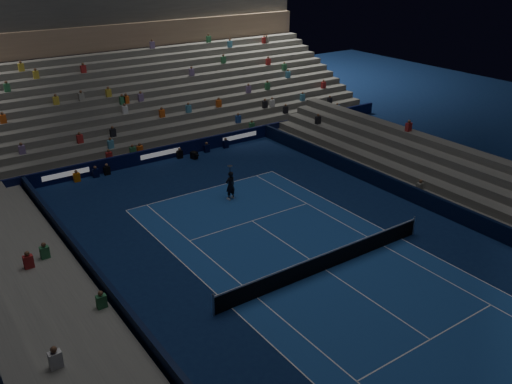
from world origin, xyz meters
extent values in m
plane|color=#0B1C46|center=(0.00, 0.00, 0.00)|extent=(90.00, 90.00, 0.00)
cube|color=navy|center=(0.00, 0.00, 0.01)|extent=(10.97, 23.77, 0.01)
cube|color=black|center=(0.00, 18.50, 0.50)|extent=(44.00, 0.25, 1.00)
cube|color=black|center=(9.70, 0.00, 0.50)|extent=(0.25, 37.00, 1.00)
cube|color=#081332|center=(-9.70, 0.00, 0.50)|extent=(0.25, 37.00, 1.00)
cube|color=#5E5E5A|center=(0.00, 19.50, 0.25)|extent=(44.00, 1.00, 0.50)
cube|color=#5E5E5A|center=(0.00, 20.50, 0.50)|extent=(44.00, 1.00, 1.00)
cube|color=#5E5E5A|center=(0.00, 21.50, 0.75)|extent=(44.00, 1.00, 1.50)
cube|color=#5E5E5A|center=(0.00, 22.50, 1.00)|extent=(44.00, 1.00, 2.00)
cube|color=#5E5E5A|center=(0.00, 23.50, 1.25)|extent=(44.00, 1.00, 2.50)
cube|color=#5E5E5A|center=(0.00, 24.50, 1.50)|extent=(44.00, 1.00, 3.00)
cube|color=#5E5E5A|center=(0.00, 25.50, 1.75)|extent=(44.00, 1.00, 3.50)
cube|color=#5E5E5A|center=(0.00, 26.50, 2.00)|extent=(44.00, 1.00, 4.00)
cube|color=#5E5E5A|center=(0.00, 27.50, 2.25)|extent=(44.00, 1.00, 4.50)
cube|color=#5E5E5A|center=(0.00, 28.50, 2.50)|extent=(44.00, 1.00, 5.00)
cube|color=#5E5E5A|center=(0.00, 29.50, 2.75)|extent=(44.00, 1.00, 5.50)
cube|color=#5E5E5A|center=(0.00, 30.50, 3.00)|extent=(44.00, 1.00, 6.00)
cube|color=#907259|center=(0.00, 31.60, 7.10)|extent=(44.00, 0.60, 2.20)
cube|color=#41413F|center=(0.00, 33.00, 9.70)|extent=(44.00, 2.40, 3.00)
cube|color=#5E5E5A|center=(10.50, 0.00, 0.25)|extent=(1.00, 37.00, 0.50)
cube|color=#5E5E5A|center=(11.50, 0.00, 0.50)|extent=(1.00, 37.00, 1.00)
cube|color=#5E5E5A|center=(12.50, 0.00, 0.75)|extent=(1.00, 37.00, 1.50)
cube|color=#5E5E5A|center=(13.50, 0.00, 1.00)|extent=(1.00, 37.00, 2.00)
cube|color=#5E5E5A|center=(14.50, 0.00, 1.25)|extent=(1.00, 37.00, 2.50)
cube|color=slate|center=(-10.50, 0.00, 0.25)|extent=(1.00, 37.00, 0.50)
cube|color=slate|center=(-11.50, 0.00, 0.50)|extent=(1.00, 37.00, 1.00)
cube|color=slate|center=(-12.50, 0.00, 0.75)|extent=(1.00, 37.00, 1.50)
cube|color=slate|center=(-13.50, 0.00, 1.00)|extent=(1.00, 37.00, 2.00)
cube|color=slate|center=(-14.50, 0.00, 1.25)|extent=(1.00, 37.00, 2.50)
cylinder|color=#B2B2B7|center=(-6.40, 0.00, 0.55)|extent=(0.10, 0.10, 1.10)
cylinder|color=#B2B2B7|center=(6.40, 0.00, 0.55)|extent=(0.10, 0.10, 1.10)
cube|color=black|center=(0.00, 0.00, 0.45)|extent=(12.80, 0.03, 0.90)
cube|color=white|center=(0.00, 0.00, 0.94)|extent=(12.80, 0.04, 0.08)
imported|color=black|center=(0.62, 9.70, 0.93)|extent=(0.72, 0.51, 1.85)
cube|color=black|center=(2.22, 17.32, 0.26)|extent=(0.49, 0.56, 0.53)
cylinder|color=black|center=(2.22, 16.90, 0.42)|extent=(0.23, 0.38, 0.16)
camera|label=1|loc=(-16.02, -17.03, 14.64)|focal=38.58mm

